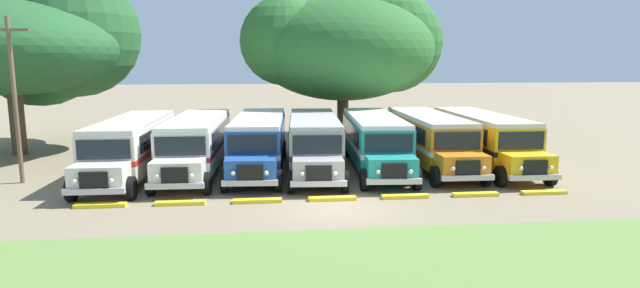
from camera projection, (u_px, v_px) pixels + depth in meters
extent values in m
plane|color=#84755B|center=(336.00, 208.00, 20.18)|extent=(220.00, 220.00, 0.00)
cube|color=silver|center=(134.00, 144.00, 26.05)|extent=(2.64, 9.24, 2.10)
cube|color=red|center=(134.00, 147.00, 26.08)|extent=(2.67, 9.26, 0.24)
cube|color=black|center=(160.00, 133.00, 26.38)|extent=(0.16, 8.00, 0.80)
cube|color=black|center=(109.00, 134.00, 26.15)|extent=(0.16, 8.00, 0.80)
cube|color=beige|center=(132.00, 121.00, 25.87)|extent=(2.56, 9.14, 0.22)
cube|color=silver|center=(100.00, 177.00, 20.93)|extent=(2.22, 1.43, 1.05)
cube|color=black|center=(94.00, 181.00, 20.20)|extent=(1.10, 0.12, 0.70)
cube|color=#B7B7BC|center=(94.00, 191.00, 20.23)|extent=(2.40, 0.24, 0.24)
cube|color=black|center=(103.00, 150.00, 21.42)|extent=(2.20, 0.09, 0.84)
cube|color=red|center=(154.00, 133.00, 30.61)|extent=(0.90, 0.07, 1.30)
sphere|color=#EAE5C6|center=(111.00, 181.00, 20.21)|extent=(0.20, 0.20, 0.20)
sphere|color=#EAE5C6|center=(75.00, 181.00, 20.09)|extent=(0.20, 0.20, 0.20)
cylinder|color=black|center=(131.00, 188.00, 21.22)|extent=(0.30, 1.00, 1.00)
cylinder|color=black|center=(71.00, 190.00, 21.00)|extent=(0.30, 1.00, 1.00)
cylinder|color=black|center=(170.00, 153.00, 29.28)|extent=(0.30, 1.00, 1.00)
cylinder|color=black|center=(127.00, 154.00, 29.06)|extent=(0.30, 1.00, 1.00)
cube|color=silver|center=(198.00, 141.00, 26.94)|extent=(2.79, 9.28, 2.10)
cube|color=maroon|center=(198.00, 144.00, 26.97)|extent=(2.82, 9.30, 0.24)
cube|color=black|center=(222.00, 131.00, 27.25)|extent=(0.30, 8.00, 0.80)
cube|color=black|center=(174.00, 131.00, 27.06)|extent=(0.30, 8.00, 0.80)
cube|color=silver|center=(197.00, 119.00, 26.75)|extent=(2.71, 9.17, 0.22)
cube|color=silver|center=(178.00, 172.00, 21.81)|extent=(2.24, 1.47, 1.05)
cube|color=black|center=(175.00, 176.00, 21.08)|extent=(1.10, 0.14, 0.70)
cube|color=#B7B7BC|center=(175.00, 186.00, 21.11)|extent=(2.41, 0.28, 0.24)
cube|color=black|center=(180.00, 146.00, 22.30)|extent=(2.20, 0.13, 0.84)
cube|color=maroon|center=(210.00, 131.00, 31.50)|extent=(0.90, 0.09, 1.30)
sphere|color=#EAE5C6|center=(191.00, 176.00, 21.08)|extent=(0.20, 0.20, 0.20)
sphere|color=#EAE5C6|center=(157.00, 176.00, 20.98)|extent=(0.20, 0.20, 0.20)
cylinder|color=black|center=(207.00, 183.00, 22.08)|extent=(0.31, 1.01, 1.00)
cylinder|color=black|center=(151.00, 184.00, 21.90)|extent=(0.31, 1.01, 1.00)
cylinder|color=black|center=(227.00, 150.00, 30.15)|extent=(0.31, 1.01, 1.00)
cylinder|color=black|center=(186.00, 151.00, 29.97)|extent=(0.31, 1.01, 1.00)
cube|color=#23519E|center=(260.00, 140.00, 27.46)|extent=(3.06, 9.34, 2.10)
cube|color=silver|center=(260.00, 143.00, 27.49)|extent=(3.10, 9.36, 0.24)
cube|color=black|center=(283.00, 129.00, 27.73)|extent=(0.53, 7.99, 0.80)
cube|color=black|center=(236.00, 130.00, 27.62)|extent=(0.53, 7.99, 0.80)
cube|color=silver|center=(259.00, 118.00, 27.27)|extent=(2.98, 9.23, 0.22)
cube|color=#23519E|center=(251.00, 170.00, 22.32)|extent=(2.28, 1.53, 1.05)
cube|color=black|center=(250.00, 173.00, 21.59)|extent=(1.10, 0.17, 0.70)
cube|color=#B7B7BC|center=(250.00, 183.00, 21.62)|extent=(2.41, 0.35, 0.24)
cube|color=black|center=(252.00, 144.00, 22.82)|extent=(2.20, 0.20, 0.84)
cube|color=silver|center=(265.00, 130.00, 32.03)|extent=(0.90, 0.12, 1.30)
sphere|color=#EAE5C6|center=(266.00, 173.00, 21.57)|extent=(0.20, 0.20, 0.20)
sphere|color=#EAE5C6|center=(233.00, 173.00, 21.51)|extent=(0.20, 0.20, 0.20)
cylinder|color=black|center=(279.00, 181.00, 22.56)|extent=(0.34, 1.02, 1.00)
cylinder|color=black|center=(224.00, 181.00, 22.45)|extent=(0.34, 1.02, 1.00)
cylinder|color=black|center=(284.00, 149.00, 30.64)|extent=(0.34, 1.02, 1.00)
cylinder|color=black|center=(243.00, 149.00, 30.53)|extent=(0.34, 1.02, 1.00)
cube|color=#9E9993|center=(314.00, 140.00, 27.34)|extent=(3.06, 9.34, 2.10)
cube|color=#282828|center=(314.00, 143.00, 27.37)|extent=(3.09, 9.36, 0.24)
cube|color=black|center=(337.00, 130.00, 27.61)|extent=(0.53, 7.99, 0.80)
cube|color=black|center=(290.00, 130.00, 27.50)|extent=(0.53, 7.99, 0.80)
cube|color=#B2B2B7|center=(314.00, 118.00, 27.15)|extent=(2.98, 9.23, 0.22)
cube|color=#9E9993|center=(318.00, 170.00, 22.20)|extent=(2.28, 1.53, 1.05)
cube|color=black|center=(319.00, 174.00, 21.47)|extent=(1.10, 0.17, 0.70)
cube|color=#B7B7BC|center=(319.00, 184.00, 21.50)|extent=(2.41, 0.35, 0.24)
cube|color=black|center=(317.00, 145.00, 22.69)|extent=(2.20, 0.20, 0.84)
cube|color=#282828|center=(311.00, 130.00, 31.91)|extent=(0.90, 0.12, 1.30)
sphere|color=#EAE5C6|center=(335.00, 174.00, 21.45)|extent=(0.20, 0.20, 0.20)
sphere|color=#EAE5C6|center=(302.00, 174.00, 21.38)|extent=(0.20, 0.20, 0.20)
cylinder|color=black|center=(345.00, 181.00, 22.44)|extent=(0.34, 1.02, 1.00)
cylinder|color=black|center=(291.00, 182.00, 22.33)|extent=(0.34, 1.02, 1.00)
cylinder|color=black|center=(332.00, 149.00, 30.52)|extent=(0.34, 1.02, 1.00)
cylinder|color=black|center=(292.00, 150.00, 30.41)|extent=(0.34, 1.02, 1.00)
cube|color=teal|center=(374.00, 139.00, 27.74)|extent=(3.07, 9.34, 2.10)
cube|color=white|center=(373.00, 142.00, 27.77)|extent=(3.11, 9.36, 0.24)
cube|color=black|center=(396.00, 129.00, 28.01)|extent=(0.54, 7.99, 0.80)
cube|color=black|center=(350.00, 129.00, 27.90)|extent=(0.54, 7.99, 0.80)
cube|color=silver|center=(374.00, 118.00, 27.55)|extent=(2.99, 9.23, 0.22)
cube|color=teal|center=(391.00, 168.00, 22.60)|extent=(2.28, 1.54, 1.05)
cube|color=black|center=(394.00, 171.00, 21.87)|extent=(1.10, 0.17, 0.70)
cube|color=#B7B7BC|center=(394.00, 181.00, 21.90)|extent=(2.41, 0.35, 0.24)
cube|color=black|center=(389.00, 143.00, 23.09)|extent=(2.20, 0.20, 0.84)
cube|color=white|center=(363.00, 129.00, 32.31)|extent=(0.90, 0.12, 1.30)
sphere|color=#EAE5C6|center=(411.00, 172.00, 21.85)|extent=(0.20, 0.20, 0.20)
sphere|color=#EAE5C6|center=(378.00, 172.00, 21.79)|extent=(0.20, 0.20, 0.20)
cylinder|color=black|center=(417.00, 179.00, 22.84)|extent=(0.34, 1.02, 1.00)
cylinder|color=black|center=(364.00, 180.00, 22.73)|extent=(0.34, 1.02, 1.00)
cylinder|color=black|center=(386.00, 148.00, 30.92)|extent=(0.34, 1.02, 1.00)
cylinder|color=black|center=(346.00, 149.00, 30.81)|extent=(0.34, 1.02, 1.00)
cube|color=orange|center=(427.00, 137.00, 28.40)|extent=(2.64, 9.24, 2.10)
cube|color=white|center=(427.00, 140.00, 28.43)|extent=(2.67, 9.26, 0.24)
cube|color=black|center=(448.00, 127.00, 28.73)|extent=(0.16, 8.00, 0.80)
cube|color=black|center=(404.00, 128.00, 28.50)|extent=(0.16, 8.00, 0.80)
cube|color=beige|center=(428.00, 116.00, 28.21)|extent=(2.56, 9.14, 0.22)
cube|color=orange|center=(462.00, 165.00, 23.28)|extent=(2.22, 1.43, 1.05)
cube|color=black|center=(468.00, 168.00, 22.55)|extent=(1.10, 0.12, 0.70)
cube|color=#B7B7BC|center=(468.00, 178.00, 22.58)|extent=(2.40, 0.24, 0.24)
cube|color=black|center=(458.00, 141.00, 23.77)|extent=(2.20, 0.09, 0.84)
cube|color=white|center=(406.00, 128.00, 32.96)|extent=(0.90, 0.07, 1.30)
sphere|color=#EAE5C6|center=(484.00, 168.00, 22.56)|extent=(0.20, 0.20, 0.20)
sphere|color=#EAE5C6|center=(453.00, 169.00, 22.43)|extent=(0.20, 0.20, 0.20)
cylinder|color=black|center=(486.00, 175.00, 23.57)|extent=(0.30, 1.00, 1.00)
cylinder|color=black|center=(435.00, 177.00, 23.35)|extent=(0.30, 1.00, 1.00)
cylinder|color=black|center=(431.00, 146.00, 31.63)|extent=(0.30, 1.00, 1.00)
cylinder|color=black|center=(393.00, 147.00, 31.41)|extent=(0.30, 1.00, 1.00)
cube|color=yellow|center=(481.00, 137.00, 28.46)|extent=(2.61, 9.23, 2.10)
cube|color=black|center=(481.00, 140.00, 28.49)|extent=(2.64, 9.25, 0.24)
cube|color=black|center=(501.00, 127.00, 28.80)|extent=(0.13, 8.00, 0.80)
cube|color=black|center=(457.00, 127.00, 28.55)|extent=(0.13, 8.00, 0.80)
cube|color=beige|center=(482.00, 116.00, 28.27)|extent=(2.53, 9.13, 0.22)
cube|color=yellow|center=(527.00, 165.00, 23.34)|extent=(2.22, 1.43, 1.05)
cube|color=black|center=(535.00, 168.00, 22.61)|extent=(1.10, 0.11, 0.70)
cube|color=#B7B7BC|center=(535.00, 177.00, 22.64)|extent=(2.40, 0.23, 0.24)
cube|color=black|center=(521.00, 141.00, 23.83)|extent=(2.20, 0.09, 0.84)
cube|color=black|center=(452.00, 128.00, 33.02)|extent=(0.90, 0.07, 1.30)
sphere|color=#EAE5C6|center=(551.00, 168.00, 22.63)|extent=(0.20, 0.20, 0.20)
sphere|color=#EAE5C6|center=(521.00, 168.00, 22.49)|extent=(0.20, 0.20, 0.20)
cylinder|color=black|center=(550.00, 175.00, 23.64)|extent=(0.29, 1.00, 1.00)
cylinder|color=black|center=(500.00, 176.00, 23.41)|extent=(0.29, 1.00, 1.00)
cylinder|color=black|center=(479.00, 146.00, 31.69)|extent=(0.29, 1.00, 1.00)
cylinder|color=black|center=(441.00, 147.00, 31.46)|extent=(0.29, 1.00, 1.00)
cube|color=yellow|center=(100.00, 205.00, 20.22)|extent=(2.00, 0.36, 0.15)
cube|color=yellow|center=(180.00, 203.00, 20.55)|extent=(2.00, 0.36, 0.15)
cube|color=yellow|center=(257.00, 201.00, 20.88)|extent=(2.00, 0.36, 0.15)
cube|color=yellow|center=(332.00, 199.00, 21.21)|extent=(2.00, 0.36, 0.15)
cube|color=yellow|center=(405.00, 196.00, 21.54)|extent=(2.00, 0.36, 0.15)
cube|color=yellow|center=(475.00, 194.00, 21.87)|extent=(2.00, 0.36, 0.15)
cube|color=yellow|center=(544.00, 192.00, 22.20)|extent=(2.00, 0.36, 0.15)
cylinder|color=brown|center=(343.00, 115.00, 36.25)|extent=(0.81, 0.81, 3.86)
ellipsoid|color=#286028|center=(343.00, 50.00, 35.51)|extent=(12.54, 12.73, 7.06)
sphere|color=#286028|center=(392.00, 42.00, 37.43)|extent=(7.38, 7.38, 7.38)
sphere|color=#286028|center=(284.00, 41.00, 33.72)|extent=(5.84, 5.84, 5.84)
sphere|color=#286028|center=(336.00, 53.00, 39.04)|extent=(6.19, 6.19, 6.19)
cylinder|color=brown|center=(17.00, 119.00, 31.31)|extent=(0.86, 0.86, 4.39)
ellipsoid|color=#235628|center=(10.00, 48.00, 30.61)|extent=(13.20, 13.06, 5.67)
sphere|color=#235628|center=(75.00, 33.00, 32.18)|extent=(8.01, 8.01, 8.01)
sphere|color=#235628|center=(39.00, 43.00, 34.47)|extent=(8.56, 8.56, 8.56)
cylinder|color=brown|center=(15.00, 102.00, 23.66)|extent=(0.20, 0.20, 7.74)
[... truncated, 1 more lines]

